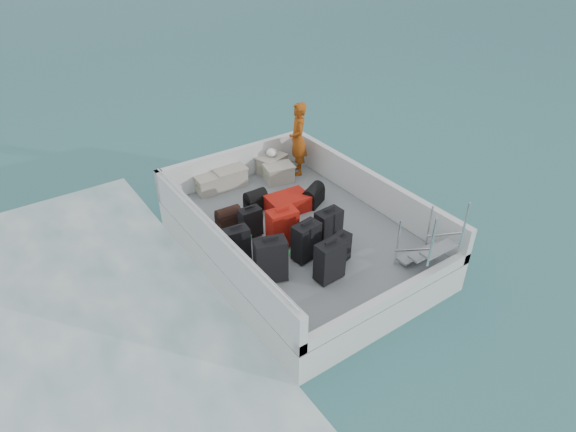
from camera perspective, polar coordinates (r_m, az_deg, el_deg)
name	(u,v)px	position (r m, az deg, el deg)	size (l,w,h in m)	color
ground	(299,254)	(9.50, 1.26, -4.57)	(160.00, 160.00, 0.00)	#184A54
wake_foam	(38,367)	(8.41, -27.48, -15.60)	(10.00, 10.00, 0.00)	white
ferry_hull	(299,242)	(9.32, 1.28, -3.11)	(3.60, 5.00, 0.60)	silver
deck	(299,229)	(9.14, 1.31, -1.55)	(3.30, 4.70, 0.02)	slate
deck_fittings	(325,214)	(8.89, 4.36, 0.23)	(3.60, 5.00, 0.90)	silver
suitcase_0	(271,261)	(7.73, -2.07, -5.31)	(0.51, 0.29, 0.79)	black
suitcase_1	(237,245)	(8.22, -6.10, -3.42)	(0.43, 0.25, 0.65)	black
suitcase_2	(251,223)	(8.81, -4.46, -0.78)	(0.40, 0.24, 0.57)	black
suitcase_3	(330,261)	(7.79, 4.96, -5.39)	(0.47, 0.27, 0.72)	black
suitcase_4	(306,242)	(8.21, 2.17, -3.05)	(0.47, 0.28, 0.70)	black
suitcase_5	(282,228)	(8.52, -0.68, -1.43)	(0.52, 0.31, 0.72)	#B5150D
suitcase_6	(339,249)	(8.20, 6.11, -3.94)	(0.39, 0.23, 0.55)	black
suitcase_7	(328,227)	(8.62, 4.80, -1.32)	(0.48, 0.27, 0.67)	black
suitcase_8	(288,203)	(9.58, -0.01, 1.53)	(0.55, 0.83, 0.33)	#B5150D
duffel_0	(229,219)	(9.17, -7.03, -0.40)	(0.45, 0.30, 0.32)	black
duffel_1	(256,202)	(9.67, -3.84, 1.72)	(0.42, 0.30, 0.32)	black
duffel_2	(313,197)	(9.81, 3.00, 2.27)	(0.52, 0.30, 0.32)	black
crate_0	(211,184)	(10.35, -9.15, 3.75)	(0.59, 0.41, 0.36)	#ACA695
crate_1	(230,177)	(10.52, -6.88, 4.58)	(0.65, 0.45, 0.39)	#ACA695
crate_2	(272,165)	(11.00, -1.93, 6.11)	(0.62, 0.42, 0.37)	#ACA695
crate_3	(279,174)	(10.62, -1.08, 5.01)	(0.59, 0.41, 0.36)	#ACA695
yellow_bag	(281,165)	(11.16, -0.79, 6.11)	(0.28, 0.26, 0.22)	gold
white_bag	(272,154)	(10.87, -1.95, 7.40)	(0.24, 0.24, 0.18)	white
passenger	(298,139)	(10.70, 1.19, 9.11)	(0.61, 0.39, 1.65)	#CB5A13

